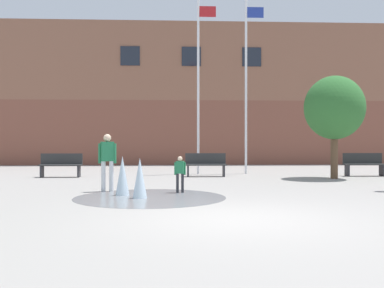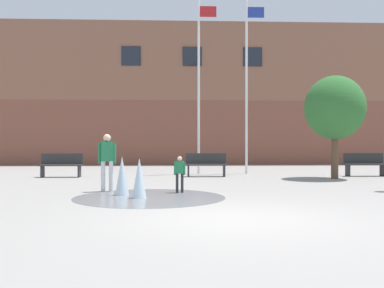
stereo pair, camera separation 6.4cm
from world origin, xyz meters
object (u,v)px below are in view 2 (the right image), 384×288
at_px(park_bench_near_trashcan, 364,164).
at_px(child_in_fountain, 180,171).
at_px(adult_watching, 107,158).
at_px(flagpole_left, 199,80).
at_px(street_tree_near_building, 335,108).
at_px(park_bench_under_right_flagpole, 206,164).
at_px(flagpole_right, 247,80).
at_px(park_bench_under_left_flagpole, 61,165).

distance_m(park_bench_near_trashcan, child_in_fountain, 9.15).
distance_m(adult_watching, flagpole_left, 7.70).
distance_m(flagpole_left, street_tree_near_building, 5.68).
distance_m(park_bench_under_right_flagpole, park_bench_near_trashcan, 6.29).
distance_m(flagpole_right, street_tree_near_building, 4.08).
height_order(park_bench_near_trashcan, flagpole_left, flagpole_left).
relative_size(park_bench_under_left_flagpole, street_tree_near_building, 0.42).
bearing_deg(adult_watching, child_in_fountain, -34.71).
height_order(park_bench_near_trashcan, adult_watching, adult_watching).
bearing_deg(flagpole_left, park_bench_under_left_flagpole, -164.95).
bearing_deg(child_in_fountain, adult_watching, 6.91).
distance_m(adult_watching, flagpole_right, 8.68).
relative_size(park_bench_near_trashcan, street_tree_near_building, 0.42).
bearing_deg(child_in_fountain, flagpole_left, -79.68).
distance_m(park_bench_under_left_flagpole, flagpole_left, 6.61).
relative_size(child_in_fountain, street_tree_near_building, 0.26).
distance_m(park_bench_under_right_flagpole, child_in_fountain, 5.55).
height_order(park_bench_near_trashcan, flagpole_right, flagpole_right).
bearing_deg(park_bench_near_trashcan, flagpole_right, 161.67).
distance_m(park_bench_near_trashcan, street_tree_near_building, 2.91).
relative_size(adult_watching, street_tree_near_building, 0.42).
xyz_separation_m(park_bench_under_right_flagpole, flagpole_left, (-0.18, 1.40, 3.50)).
height_order(park_bench_near_trashcan, child_in_fountain, child_in_fountain).
bearing_deg(street_tree_near_building, flagpole_left, 151.71).
relative_size(park_bench_under_right_flagpole, adult_watching, 1.01).
bearing_deg(flagpole_right, park_bench_under_right_flagpole, -143.01).
xyz_separation_m(park_bench_under_right_flagpole, street_tree_near_building, (4.67, -1.22, 2.13)).
bearing_deg(flagpole_right, park_bench_under_left_flagpole, -168.94).
relative_size(park_bench_under_left_flagpole, flagpole_left, 0.21).
bearing_deg(street_tree_near_building, adult_watching, -153.93).
distance_m(child_in_fountain, flagpole_right, 8.19).
height_order(park_bench_under_left_flagpole, street_tree_near_building, street_tree_near_building).
bearing_deg(park_bench_near_trashcan, child_in_fountain, -144.16).
height_order(child_in_fountain, street_tree_near_building, street_tree_near_building).
bearing_deg(park_bench_near_trashcan, park_bench_under_right_flagpole, 179.33).
bearing_deg(street_tree_near_building, park_bench_under_left_flagpole, 173.58).
xyz_separation_m(park_bench_near_trashcan, flagpole_left, (-6.47, 1.47, 3.50)).
height_order(park_bench_under_right_flagpole, adult_watching, adult_watching).
relative_size(park_bench_under_right_flagpole, flagpole_right, 0.21).
xyz_separation_m(child_in_fountain, flagpole_right, (2.98, 6.83, 3.40)).
bearing_deg(park_bench_under_right_flagpole, street_tree_near_building, -14.58).
xyz_separation_m(flagpole_right, street_tree_near_building, (2.82, -2.61, -1.37)).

